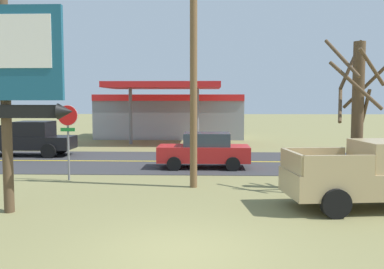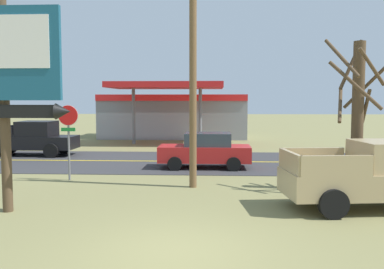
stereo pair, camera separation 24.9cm
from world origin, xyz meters
TOP-DOWN VIEW (x-y plane):
  - ground_plane at (0.00, 0.00)m, footprint 180.00×180.00m
  - road_asphalt at (0.00, 13.00)m, footprint 140.00×8.00m
  - road_centre_line at (0.00, 13.00)m, footprint 126.00×0.20m
  - motel_sign at (-4.89, 2.84)m, footprint 3.60×0.54m
  - stop_sign at (-4.81, 7.73)m, footprint 0.80×0.08m
  - utility_pole at (0.10, 6.63)m, footprint 1.83×0.26m
  - bare_tree at (5.74, 6.27)m, footprint 2.35×2.36m
  - gas_station at (-2.52, 27.47)m, footprint 12.00×11.50m
  - pickup_tan_parked_on_lawn at (5.56, 3.86)m, footprint 5.39×2.69m
  - pickup_black_on_road at (-9.53, 15.00)m, footprint 5.20×2.24m
  - car_red_far_lane at (0.47, 11.00)m, footprint 4.20×2.00m

SIDE VIEW (x-z plane):
  - ground_plane at x=0.00m, z-range 0.00..0.00m
  - road_asphalt at x=0.00m, z-range 0.00..0.02m
  - road_centre_line at x=0.00m, z-range 0.02..0.03m
  - car_red_far_lane at x=0.47m, z-range 0.01..1.65m
  - pickup_tan_parked_on_lawn at x=5.56m, z-range -0.02..1.94m
  - pickup_black_on_road at x=-9.53m, z-range -0.02..1.94m
  - gas_station at x=-2.52m, z-range -0.26..4.14m
  - stop_sign at x=-4.81m, z-range 0.55..3.50m
  - bare_tree at x=5.74m, z-range 0.17..5.41m
  - motel_sign at x=-4.89m, z-range 0.97..6.93m
  - utility_pole at x=0.10m, z-range 0.29..9.35m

